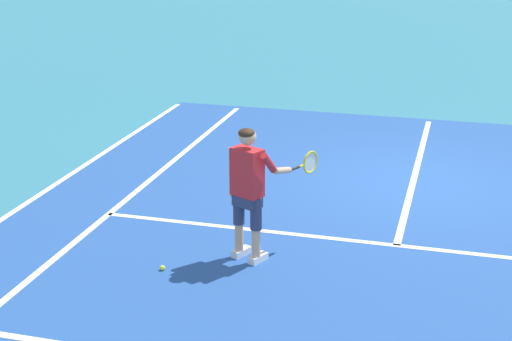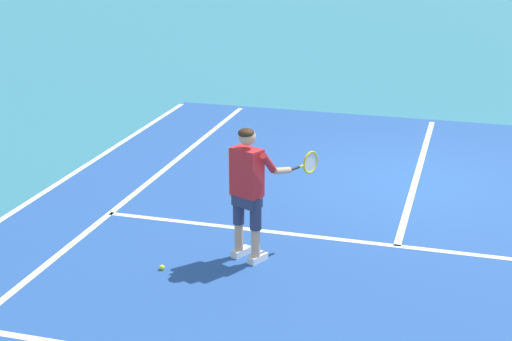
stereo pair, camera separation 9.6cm
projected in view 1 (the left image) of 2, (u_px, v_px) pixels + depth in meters
ground_plane at (413, 182)px, 12.60m from camera, size 80.00×80.00×0.00m
court_inner_surface at (407, 205)px, 11.63m from camera, size 10.98×10.16×0.00m
line_service at (397, 245)px, 10.24m from camera, size 8.23×0.10×0.01m
line_centre_service at (416, 170)px, 13.16m from camera, size 0.10×6.40×0.01m
line_singles_left at (150, 180)px, 12.67m from camera, size 0.10×9.76×0.01m
line_doubles_left at (73, 173)px, 13.02m from camera, size 0.10×9.76×0.01m
tennis_player at (249, 185)px, 9.55m from camera, size 0.98×0.96×1.71m
tennis_ball_near_feet at (162, 268)px, 9.54m from camera, size 0.07×0.07×0.07m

